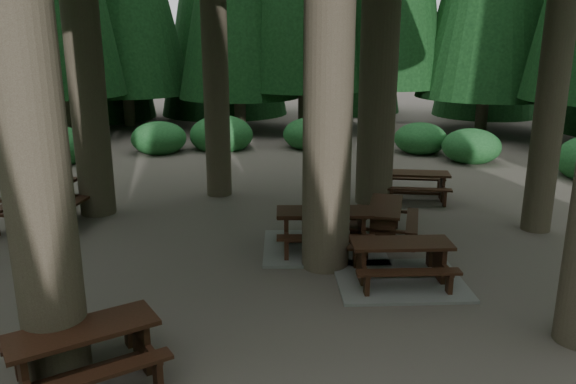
{
  "coord_description": "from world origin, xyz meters",
  "views": [
    {
      "loc": [
        -0.19,
        -9.19,
        4.01
      ],
      "look_at": [
        0.17,
        1.21,
        1.1
      ],
      "focal_mm": 35.0,
      "sensor_mm": 36.0,
      "label": 1
    }
  ],
  "objects_px": {
    "picnic_table_d": "(416,181)",
    "picnic_table_e": "(84,347)",
    "picnic_table_c": "(324,236)",
    "picnic_table_f": "(385,216)",
    "picnic_table_a": "(400,269)",
    "picnic_table_b": "(42,200)"
  },
  "relations": [
    {
      "from": "picnic_table_c",
      "to": "picnic_table_f",
      "type": "xyz_separation_m",
      "value": [
        1.3,
        0.58,
        0.2
      ]
    },
    {
      "from": "picnic_table_a",
      "to": "picnic_table_e",
      "type": "distance_m",
      "value": 5.15
    },
    {
      "from": "picnic_table_a",
      "to": "picnic_table_e",
      "type": "relative_size",
      "value": 0.99
    },
    {
      "from": "picnic_table_d",
      "to": "picnic_table_f",
      "type": "distance_m",
      "value": 3.1
    },
    {
      "from": "picnic_table_a",
      "to": "picnic_table_d",
      "type": "height_order",
      "value": "picnic_table_a"
    },
    {
      "from": "picnic_table_a",
      "to": "picnic_table_d",
      "type": "xyz_separation_m",
      "value": [
        1.52,
        4.91,
        0.23
      ]
    },
    {
      "from": "picnic_table_b",
      "to": "picnic_table_c",
      "type": "height_order",
      "value": "picnic_table_b"
    },
    {
      "from": "picnic_table_a",
      "to": "picnic_table_f",
      "type": "relative_size",
      "value": 1.11
    },
    {
      "from": "picnic_table_b",
      "to": "picnic_table_d",
      "type": "xyz_separation_m",
      "value": [
        8.63,
        1.72,
        -0.1
      ]
    },
    {
      "from": "picnic_table_a",
      "to": "picnic_table_b",
      "type": "xyz_separation_m",
      "value": [
        -7.11,
        3.19,
        0.33
      ]
    },
    {
      "from": "picnic_table_a",
      "to": "picnic_table_f",
      "type": "distance_m",
      "value": 2.15
    },
    {
      "from": "picnic_table_b",
      "to": "picnic_table_d",
      "type": "height_order",
      "value": "picnic_table_b"
    },
    {
      "from": "picnic_table_a",
      "to": "picnic_table_c",
      "type": "height_order",
      "value": "picnic_table_c"
    },
    {
      "from": "picnic_table_a",
      "to": "picnic_table_f",
      "type": "xyz_separation_m",
      "value": [
        0.17,
        2.13,
        0.24
      ]
    },
    {
      "from": "picnic_table_b",
      "to": "picnic_table_e",
      "type": "distance_m",
      "value": 6.51
    },
    {
      "from": "picnic_table_d",
      "to": "picnic_table_f",
      "type": "xyz_separation_m",
      "value": [
        -1.36,
        -2.78,
        0.01
      ]
    },
    {
      "from": "picnic_table_d",
      "to": "picnic_table_f",
      "type": "relative_size",
      "value": 0.93
    },
    {
      "from": "picnic_table_b",
      "to": "picnic_table_e",
      "type": "bearing_deg",
      "value": -145.96
    },
    {
      "from": "picnic_table_b",
      "to": "picnic_table_c",
      "type": "bearing_deg",
      "value": -96.19
    },
    {
      "from": "picnic_table_d",
      "to": "picnic_table_e",
      "type": "bearing_deg",
      "value": -118.57
    },
    {
      "from": "picnic_table_b",
      "to": "picnic_table_a",
      "type": "bearing_deg",
      "value": -105.01
    },
    {
      "from": "picnic_table_c",
      "to": "picnic_table_e",
      "type": "bearing_deg",
      "value": -125.9
    }
  ]
}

